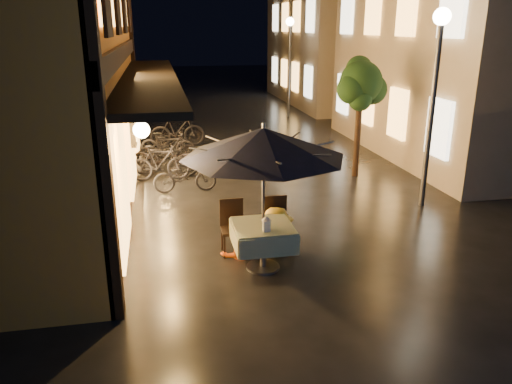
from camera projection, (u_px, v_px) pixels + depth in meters
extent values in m
plane|color=black|center=(323.00, 253.00, 8.93)|extent=(90.00, 90.00, 0.00)
cube|color=#C27837|center=(9.00, 44.00, 10.49)|extent=(4.50, 11.00, 7.00)
cube|color=black|center=(121.00, 53.00, 10.97)|extent=(0.12, 11.00, 0.35)
cube|color=black|center=(149.00, 78.00, 11.25)|extent=(1.20, 10.50, 0.12)
cube|color=#FFAE4C|center=(120.00, 181.00, 8.32)|extent=(0.10, 2.20, 2.40)
cube|color=#FFAE4C|center=(129.00, 138.00, 11.58)|extent=(0.10, 2.20, 2.40)
cube|color=#FFAE4C|center=(135.00, 113.00, 14.84)|extent=(0.10, 2.20, 2.40)
cube|color=#BAA893|center=(493.00, 47.00, 15.32)|extent=(7.00, 9.00, 6.50)
cube|color=#FFAE4C|center=(439.00, 128.00, 12.15)|extent=(0.10, 1.00, 1.40)
cube|color=#FFAE4C|center=(453.00, 6.00, 11.27)|extent=(0.10, 1.00, 1.40)
cube|color=#FFAE4C|center=(398.00, 114.00, 14.20)|extent=(0.10, 1.00, 1.40)
cube|color=#FFAE4C|center=(407.00, 9.00, 13.32)|extent=(0.10, 1.00, 1.40)
cube|color=#FFAE4C|center=(367.00, 103.00, 16.25)|extent=(0.10, 1.00, 1.40)
cube|color=#FFAE4C|center=(373.00, 11.00, 15.37)|extent=(0.10, 1.00, 1.40)
cube|color=#FFAE4C|center=(343.00, 94.00, 18.30)|extent=(0.10, 1.00, 1.40)
cube|color=#FFAE4C|center=(347.00, 13.00, 17.41)|extent=(0.10, 1.00, 1.40)
cube|color=#BAA893|center=(354.00, 34.00, 25.95)|extent=(7.00, 10.00, 7.00)
cube|color=#FFAE4C|center=(308.00, 82.00, 22.40)|extent=(0.10, 1.00, 1.40)
cube|color=#FFAE4C|center=(310.00, 16.00, 21.51)|extent=(0.10, 1.00, 1.40)
cube|color=#FFAE4C|center=(295.00, 77.00, 24.44)|extent=(0.10, 1.00, 1.40)
cube|color=#FFAE4C|center=(297.00, 17.00, 23.56)|extent=(0.10, 1.00, 1.40)
cube|color=#FFAE4C|center=(284.00, 73.00, 26.49)|extent=(0.10, 1.00, 1.40)
cube|color=#FFAE4C|center=(285.00, 17.00, 25.61)|extent=(0.10, 1.00, 1.40)
cube|color=#FFAE4C|center=(275.00, 70.00, 28.54)|extent=(0.10, 1.00, 1.40)
cube|color=#FFAE4C|center=(275.00, 18.00, 27.66)|extent=(0.10, 1.00, 1.40)
cylinder|color=black|center=(357.00, 136.00, 13.21)|extent=(0.16, 0.16, 2.20)
sphere|color=black|center=(361.00, 82.00, 12.76)|extent=(1.10, 1.10, 1.10)
sphere|color=black|center=(372.00, 89.00, 12.99)|extent=(0.80, 0.80, 0.80)
sphere|color=black|center=(352.00, 89.00, 12.62)|extent=(0.76, 0.76, 0.76)
sphere|color=black|center=(359.00, 69.00, 12.96)|extent=(0.70, 0.70, 0.70)
sphere|color=black|center=(360.00, 99.00, 12.64)|extent=(0.60, 0.60, 0.60)
cylinder|color=#59595E|center=(431.00, 117.00, 10.71)|extent=(0.12, 0.12, 4.00)
sphere|color=#FFEBC0|center=(442.00, 16.00, 10.06)|extent=(0.36, 0.36, 0.36)
cylinder|color=#59595E|center=(289.00, 71.00, 21.88)|extent=(0.12, 0.12, 4.00)
sphere|color=#FFEBC0|center=(290.00, 22.00, 21.23)|extent=(0.36, 0.36, 0.36)
cylinder|color=#59595E|center=(263.00, 248.00, 8.27)|extent=(0.10, 0.10, 0.72)
cylinder|color=#59595E|center=(263.00, 267.00, 8.38)|extent=(0.56, 0.56, 0.04)
cube|color=#2D4F34|center=(263.00, 227.00, 8.15)|extent=(0.95, 0.95, 0.06)
cube|color=#2D4F34|center=(291.00, 234.00, 8.29)|extent=(0.04, 0.95, 0.33)
cube|color=#2D4F34|center=(235.00, 238.00, 8.12)|extent=(0.04, 0.95, 0.33)
cube|color=#2D4F34|center=(257.00, 225.00, 8.64)|extent=(0.95, 0.04, 0.33)
cube|color=#2D4F34|center=(269.00, 248.00, 7.76)|extent=(0.95, 0.04, 0.33)
cylinder|color=#59595E|center=(263.00, 204.00, 8.02)|extent=(0.05, 0.05, 2.30)
cone|color=black|center=(263.00, 143.00, 7.71)|extent=(2.64, 2.64, 0.47)
cylinder|color=#59595E|center=(264.00, 127.00, 7.63)|extent=(0.06, 0.06, 0.12)
cube|color=black|center=(233.00, 230.00, 8.78)|extent=(0.42, 0.42, 0.05)
cube|color=black|center=(231.00, 213.00, 8.87)|extent=(0.42, 0.04, 0.55)
cylinder|color=black|center=(225.00, 247.00, 8.65)|extent=(0.04, 0.04, 0.43)
cylinder|color=black|center=(245.00, 246.00, 8.72)|extent=(0.04, 0.04, 0.43)
cylinder|color=black|center=(222.00, 239.00, 8.99)|extent=(0.04, 0.04, 0.43)
cylinder|color=black|center=(242.00, 238.00, 9.05)|extent=(0.04, 0.04, 0.43)
cube|color=black|center=(277.00, 227.00, 8.92)|extent=(0.42, 0.42, 0.05)
cube|color=black|center=(275.00, 210.00, 9.02)|extent=(0.42, 0.04, 0.55)
cylinder|color=black|center=(270.00, 244.00, 8.80)|extent=(0.04, 0.04, 0.43)
cylinder|color=black|center=(289.00, 242.00, 8.86)|extent=(0.04, 0.04, 0.43)
cylinder|color=black|center=(265.00, 236.00, 9.13)|extent=(0.04, 0.04, 0.43)
cylinder|color=black|center=(284.00, 234.00, 9.20)|extent=(0.04, 0.04, 0.43)
cube|color=white|center=(266.00, 225.00, 7.88)|extent=(0.11, 0.11, 0.18)
cube|color=#FFD88C|center=(266.00, 226.00, 7.88)|extent=(0.07, 0.07, 0.12)
cone|color=white|center=(266.00, 218.00, 7.84)|extent=(0.16, 0.16, 0.07)
imported|color=#EC540D|center=(238.00, 220.00, 8.64)|extent=(0.77, 0.66, 1.36)
imported|color=yellow|center=(276.00, 209.00, 8.75)|extent=(1.19, 0.92, 1.63)
imported|color=black|center=(185.00, 176.00, 12.12)|extent=(1.55, 0.57, 0.81)
imported|color=black|center=(160.00, 163.00, 13.02)|extent=(1.58, 0.46, 0.95)
imported|color=black|center=(164.00, 158.00, 13.44)|extent=(2.00, 1.22, 0.99)
imported|color=black|center=(168.00, 151.00, 14.02)|extent=(1.79, 0.54, 1.07)
imported|color=black|center=(168.00, 144.00, 15.27)|extent=(1.80, 1.08, 0.89)
imported|color=black|center=(177.00, 130.00, 16.71)|extent=(1.84, 0.53, 1.10)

